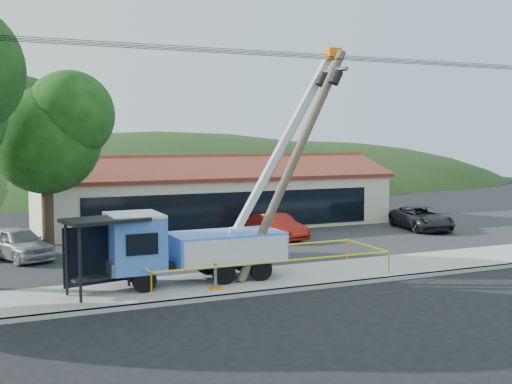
{
  "coord_description": "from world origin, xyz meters",
  "views": [
    {
      "loc": [
        -10.34,
        -19.04,
        5.84
      ],
      "look_at": [
        0.4,
        5.0,
        3.54
      ],
      "focal_mm": 45.0,
      "sensor_mm": 36.0,
      "label": 1
    }
  ],
  "objects_px": {
    "utility_truck": "(192,243)",
    "car_silver": "(18,261)",
    "car_dark": "(421,231)",
    "car_red": "(276,241)",
    "leaning_pole": "(298,152)",
    "bus_shelter": "(103,238)"
  },
  "relations": [
    {
      "from": "utility_truck",
      "to": "car_silver",
      "type": "height_order",
      "value": "utility_truck"
    },
    {
      "from": "utility_truck",
      "to": "car_dark",
      "type": "distance_m",
      "value": 19.19
    },
    {
      "from": "utility_truck",
      "to": "car_red",
      "type": "relative_size",
      "value": 2.31
    },
    {
      "from": "car_red",
      "to": "utility_truck",
      "type": "bearing_deg",
      "value": -143.96
    },
    {
      "from": "car_red",
      "to": "car_dark",
      "type": "relative_size",
      "value": 0.83
    },
    {
      "from": "utility_truck",
      "to": "leaning_pole",
      "type": "relative_size",
      "value": 1.06
    },
    {
      "from": "utility_truck",
      "to": "bus_shelter",
      "type": "xyz_separation_m",
      "value": [
        -3.55,
        -0.55,
        0.5
      ]
    },
    {
      "from": "bus_shelter",
      "to": "car_dark",
      "type": "xyz_separation_m",
      "value": [
        20.98,
        8.39,
        -2.18
      ]
    },
    {
      "from": "utility_truck",
      "to": "leaning_pole",
      "type": "height_order",
      "value": "utility_truck"
    },
    {
      "from": "leaning_pole",
      "to": "bus_shelter",
      "type": "distance_m",
      "value": 8.29
    },
    {
      "from": "car_red",
      "to": "car_silver",
      "type": "bearing_deg",
      "value": 170.88
    },
    {
      "from": "leaning_pole",
      "to": "car_red",
      "type": "relative_size",
      "value": 2.17
    },
    {
      "from": "leaning_pole",
      "to": "car_red",
      "type": "height_order",
      "value": "leaning_pole"
    },
    {
      "from": "leaning_pole",
      "to": "car_red",
      "type": "bearing_deg",
      "value": 68.99
    },
    {
      "from": "leaning_pole",
      "to": "car_silver",
      "type": "relative_size",
      "value": 2.06
    },
    {
      "from": "car_dark",
      "to": "car_silver",
      "type": "bearing_deg",
      "value": -168.87
    },
    {
      "from": "car_red",
      "to": "car_dark",
      "type": "distance_m",
      "value": 9.76
    },
    {
      "from": "car_silver",
      "to": "car_red",
      "type": "relative_size",
      "value": 1.06
    },
    {
      "from": "car_silver",
      "to": "car_red",
      "type": "xyz_separation_m",
      "value": [
        13.61,
        0.41,
        0.0
      ]
    },
    {
      "from": "car_silver",
      "to": "car_red",
      "type": "distance_m",
      "value": 13.61
    },
    {
      "from": "bus_shelter",
      "to": "car_dark",
      "type": "height_order",
      "value": "bus_shelter"
    },
    {
      "from": "car_dark",
      "to": "leaning_pole",
      "type": "bearing_deg",
      "value": -135.5
    }
  ]
}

